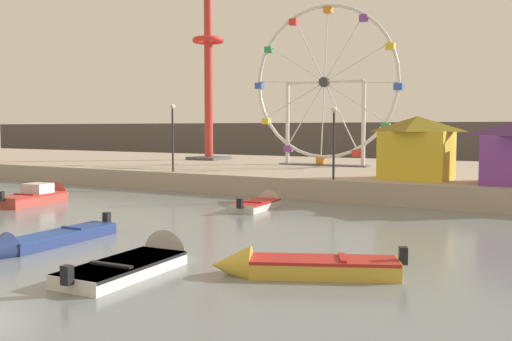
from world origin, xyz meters
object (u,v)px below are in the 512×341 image
object	(u,v)px
ferris_wheel_white_frame	(325,85)
promenade_lamp_far	(173,128)
motorboat_pale_grey	(263,203)
drop_tower_red_tower	(208,66)
motorboat_navy_blue	(38,241)
motorboat_white_red_stripe	(148,260)
motorboat_mustard_yellow	(294,266)
promenade_lamp_near	(334,132)
motorboat_faded_red	(43,196)
carnival_booth_yellow_awning	(417,147)

from	to	relation	value
ferris_wheel_white_frame	promenade_lamp_far	xyz separation A→B (m)	(-5.66, -9.97, -2.99)
motorboat_pale_grey	drop_tower_red_tower	distance (m)	23.18
motorboat_navy_blue	promenade_lamp_far	xyz separation A→B (m)	(-6.84, 15.48, 3.57)
motorboat_white_red_stripe	motorboat_navy_blue	distance (m)	4.60
motorboat_white_red_stripe	motorboat_mustard_yellow	bearing A→B (deg)	-76.91
motorboat_mustard_yellow	drop_tower_red_tower	size ratio (longest dim) A/B	0.28
motorboat_pale_grey	promenade_lamp_far	distance (m)	10.04
promenade_lamp_far	motorboat_white_red_stripe	bearing A→B (deg)	-53.82
motorboat_mustard_yellow	promenade_lamp_near	xyz separation A→B (m)	(-4.82, 14.49, 3.32)
motorboat_faded_red	drop_tower_red_tower	world-z (taller)	drop_tower_red_tower
motorboat_pale_grey	ferris_wheel_white_frame	xyz separation A→B (m)	(-2.83, 13.97, 6.56)
promenade_lamp_near	carnival_booth_yellow_awning	bearing A→B (deg)	30.87
motorboat_mustard_yellow	carnival_booth_yellow_awning	world-z (taller)	carnival_booth_yellow_awning
motorboat_mustard_yellow	motorboat_pale_grey	bearing A→B (deg)	-82.10
motorboat_pale_grey	promenade_lamp_far	bearing A→B (deg)	60.40
motorboat_white_red_stripe	promenade_lamp_near	distance (m)	16.01
motorboat_navy_blue	promenade_lamp_near	distance (m)	16.23
drop_tower_red_tower	promenade_lamp_near	xyz separation A→B (m)	(16.17, -12.15, -5.31)
motorboat_faded_red	motorboat_navy_blue	size ratio (longest dim) A/B	0.85
motorboat_mustard_yellow	drop_tower_red_tower	distance (m)	35.00
promenade_lamp_near	ferris_wheel_white_frame	bearing A→B (deg)	115.62
drop_tower_red_tower	motorboat_navy_blue	bearing A→B (deg)	-65.53
motorboat_navy_blue	promenade_lamp_far	distance (m)	17.30
motorboat_mustard_yellow	ferris_wheel_white_frame	size ratio (longest dim) A/B	0.42
motorboat_faded_red	carnival_booth_yellow_awning	bearing A→B (deg)	-65.34
motorboat_navy_blue	motorboat_pale_grey	bearing A→B (deg)	168.70
motorboat_pale_grey	ferris_wheel_white_frame	bearing A→B (deg)	7.07
motorboat_white_red_stripe	motorboat_mustard_yellow	size ratio (longest dim) A/B	1.01
motorboat_faded_red	ferris_wheel_white_frame	size ratio (longest dim) A/B	0.42
promenade_lamp_far	motorboat_mustard_yellow	bearing A→B (deg)	-43.55
motorboat_white_red_stripe	drop_tower_red_tower	bearing A→B (deg)	28.44
motorboat_faded_red	promenade_lamp_far	size ratio (longest dim) A/B	1.16
drop_tower_red_tower	carnival_booth_yellow_awning	xyz separation A→B (m)	(19.85, -9.95, -6.08)
motorboat_white_red_stripe	drop_tower_red_tower	xyz separation A→B (m)	(-17.16, 27.77, 8.69)
motorboat_navy_blue	motorboat_mustard_yellow	world-z (taller)	motorboat_mustard_yellow
motorboat_white_red_stripe	motorboat_mustard_yellow	xyz separation A→B (m)	(3.83, 1.12, 0.06)
drop_tower_red_tower	motorboat_mustard_yellow	bearing A→B (deg)	-51.77
motorboat_mustard_yellow	carnival_booth_yellow_awning	distance (m)	16.92
ferris_wheel_white_frame	motorboat_navy_blue	bearing A→B (deg)	-87.33
drop_tower_red_tower	promenade_lamp_far	world-z (taller)	drop_tower_red_tower
promenade_lamp_near	motorboat_faded_red	bearing A→B (deg)	-147.07
motorboat_white_red_stripe	ferris_wheel_white_frame	xyz separation A→B (m)	(-5.78, 25.61, 6.57)
motorboat_pale_grey	motorboat_navy_blue	bearing A→B (deg)	167.51
motorboat_mustard_yellow	promenade_lamp_far	distance (m)	21.36
motorboat_white_red_stripe	carnival_booth_yellow_awning	distance (m)	18.21
motorboat_faded_red	carnival_booth_yellow_awning	world-z (taller)	carnival_booth_yellow_awning
drop_tower_red_tower	carnival_booth_yellow_awning	world-z (taller)	drop_tower_red_tower
motorboat_mustard_yellow	promenade_lamp_near	world-z (taller)	promenade_lamp_near
motorboat_pale_grey	motorboat_faded_red	distance (m)	11.18
motorboat_white_red_stripe	promenade_lamp_far	world-z (taller)	promenade_lamp_far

